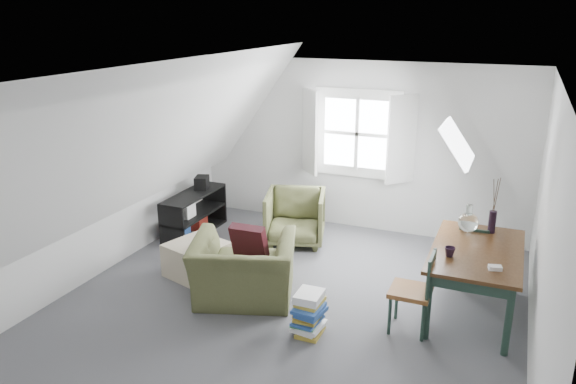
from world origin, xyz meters
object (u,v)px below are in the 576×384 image
at_px(armchair_far, 295,242).
at_px(ottoman, 197,259).
at_px(dining_chair_far, 472,255).
at_px(magazine_stack, 309,314).
at_px(dining_chair_near, 414,290).
at_px(armchair_near, 244,299).
at_px(dining_table, 476,258).
at_px(media_shelf, 193,216).

height_order(armchair_far, ottoman, ottoman).
distance_m(dining_chair_far, magazine_stack, 2.22).
relative_size(ottoman, dining_chair_near, 0.72).
height_order(dining_chair_near, magazine_stack, dining_chair_near).
xyz_separation_m(armchair_near, dining_chair_far, (2.36, 1.31, 0.42)).
height_order(armchair_near, dining_table, dining_table).
bearing_deg(dining_chair_near, armchair_far, -116.49).
xyz_separation_m(dining_table, media_shelf, (-4.02, 0.81, -0.38)).
xyz_separation_m(ottoman, dining_chair_far, (3.18, 0.98, 0.21)).
distance_m(armchair_far, dining_table, 2.83).
bearing_deg(armchair_near, dining_table, 176.65).
bearing_deg(ottoman, magazine_stack, -22.22).
bearing_deg(magazine_stack, armchair_near, 157.52).
distance_m(ottoman, media_shelf, 1.38).
distance_m(armchair_near, dining_chair_far, 2.73).
xyz_separation_m(armchair_far, ottoman, (-0.74, -1.45, 0.21)).
height_order(media_shelf, magazine_stack, media_shelf).
xyz_separation_m(media_shelf, magazine_stack, (2.53, -1.86, -0.06)).
bearing_deg(armchair_near, dining_chair_far, -169.47).
bearing_deg(media_shelf, magazine_stack, -33.42).
height_order(dining_table, dining_chair_far, dining_chair_far).
distance_m(armchair_far, dining_chair_far, 2.52).
xyz_separation_m(ottoman, dining_table, (3.26, 0.33, 0.45)).
bearing_deg(ottoman, dining_chair_near, -5.33).
bearing_deg(armchair_near, armchair_far, -105.74).
bearing_deg(dining_table, dining_chair_near, -127.95).
distance_m(dining_chair_far, media_shelf, 3.95).
relative_size(ottoman, magazine_stack, 1.41).
xyz_separation_m(dining_chair_far, media_shelf, (-3.94, 0.16, -0.13)).
height_order(armchair_far, magazine_stack, magazine_stack).
bearing_deg(dining_chair_far, dining_chair_near, 78.21).
height_order(ottoman, magazine_stack, magazine_stack).
height_order(armchair_near, media_shelf, media_shelf).
xyz_separation_m(armchair_near, media_shelf, (-1.59, 1.48, 0.28)).
distance_m(armchair_near, dining_chair_near, 1.96).
xyz_separation_m(armchair_far, dining_table, (2.52, -1.12, 0.66)).
bearing_deg(dining_table, ottoman, -169.80).
bearing_deg(armchair_near, ottoman, -40.50).
bearing_deg(dining_chair_near, armchair_near, -73.60).
relative_size(armchair_far, media_shelf, 0.68).
bearing_deg(dining_chair_far, dining_table, 105.24).
height_order(armchair_far, dining_table, dining_table).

